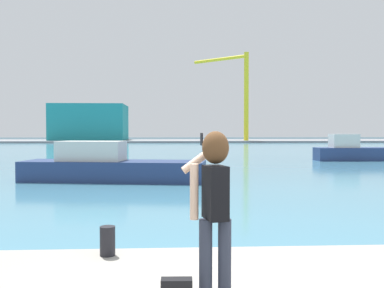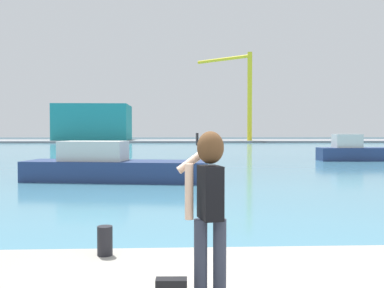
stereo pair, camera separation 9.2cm
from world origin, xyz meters
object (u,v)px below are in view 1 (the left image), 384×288
(boat_moored_2, at_px, (351,151))
(port_crane, at_px, (239,86))
(person_photographer, at_px, (214,196))
(boat_moored, at_px, (109,167))
(harbor_bollard, at_px, (108,241))
(warehouse_left, at_px, (90,122))

(boat_moored_2, height_order, port_crane, port_crane)
(person_photographer, relative_size, port_crane, 0.09)
(port_crane, bearing_deg, boat_moored, -104.23)
(boat_moored_2, relative_size, port_crane, 0.33)
(harbor_bollard, relative_size, port_crane, 0.02)
(boat_moored, xyz_separation_m, boat_moored_2, (17.75, 13.38, 0.08))
(harbor_bollard, bearing_deg, boat_moored, 97.74)
(person_photographer, bearing_deg, warehouse_left, -0.85)
(harbor_bollard, xyz_separation_m, warehouse_left, (-16.87, 91.90, 3.46))
(person_photographer, xyz_separation_m, port_crane, (14.62, 87.21, 10.28))
(person_photographer, relative_size, boat_moored_2, 0.28)
(warehouse_left, height_order, port_crane, port_crane)
(person_photographer, bearing_deg, boat_moored, -0.34)
(harbor_bollard, bearing_deg, warehouse_left, 100.40)
(warehouse_left, bearing_deg, boat_moored_2, -62.90)
(boat_moored, distance_m, port_crane, 73.94)
(port_crane, bearing_deg, warehouse_left, 169.21)
(harbor_bollard, bearing_deg, port_crane, 79.45)
(person_photographer, distance_m, warehouse_left, 95.26)
(person_photographer, height_order, warehouse_left, warehouse_left)
(person_photographer, xyz_separation_m, warehouse_left, (-18.20, 93.46, 2.60))
(person_photographer, relative_size, warehouse_left, 0.11)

